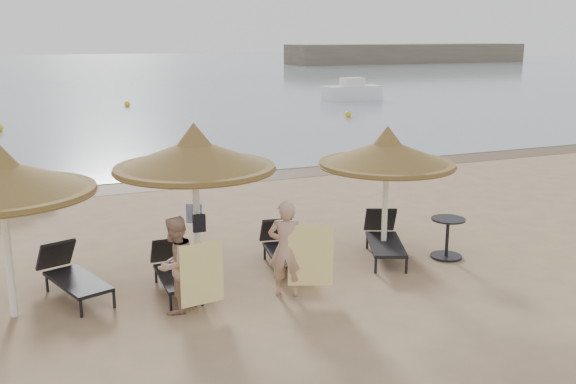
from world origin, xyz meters
name	(u,v)px	position (x,y,z in m)	size (l,w,h in m)	color
ground	(251,302)	(0.00, 0.00, 0.00)	(160.00, 160.00, 0.00)	#A5825C
sea	(44,70)	(0.00, 80.00, 0.01)	(200.00, 140.00, 0.03)	gray
wet_sand_strip	(147,186)	(0.00, 9.40, 0.00)	(200.00, 1.60, 0.01)	brown
palapa_left	(0,178)	(-3.72, 0.96, 2.28)	(2.89, 2.89, 2.87)	white
palapa_center	(195,155)	(-0.52, 1.47, 2.32)	(2.94, 2.94, 2.92)	white
palapa_right	(387,153)	(3.26, 1.13, 2.15)	(2.73, 2.73, 2.70)	white
lounger_far_left	(71,274)	(-2.78, 1.54, 0.38)	(1.20, 2.00, 0.85)	black
lounger_near_left	(174,269)	(-1.05, 1.14, 0.35)	(0.62, 1.78, 0.79)	black
lounger_near_right	(282,247)	(1.18, 1.49, 0.37)	(0.89, 1.90, 0.82)	black
lounger_far_right	(384,237)	(3.32, 1.22, 0.39)	(1.35, 2.03, 0.87)	black
side_table	(447,239)	(4.43, 0.61, 0.39)	(0.69, 0.69, 0.83)	black
person_left	(175,257)	(-1.24, 0.15, 0.93)	(0.86, 0.56, 1.86)	tan
person_right	(286,241)	(0.67, 0.07, 0.99)	(0.91, 0.59, 1.98)	tan
towel_left	(202,274)	(-0.89, -0.20, 0.72)	(0.74, 0.13, 1.04)	yellow
towel_right	(311,256)	(1.02, -0.18, 0.76)	(0.73, 0.32, 1.10)	yellow
bag_patterned	(194,213)	(-0.52, 1.65, 1.21)	(0.31, 0.19, 0.37)	silver
bag_dark	(199,223)	(-0.52, 1.31, 1.10)	(0.23, 0.09, 0.33)	black
pedal_boat	(0,188)	(-4.02, 8.82, 0.43)	(2.85, 2.21, 1.17)	#275EAD
buoy_mid	(127,104)	(2.92, 31.74, 0.18)	(0.37, 0.37, 0.37)	yellow
buoy_right	(348,114)	(13.29, 21.64, 0.18)	(0.36, 0.36, 0.36)	yellow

